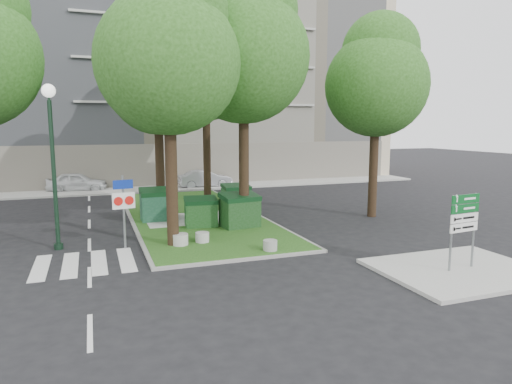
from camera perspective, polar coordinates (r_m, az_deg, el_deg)
name	(u,v)px	position (r m, az deg, el deg)	size (l,w,h in m)	color
ground	(230,262)	(15.67, -3.22, -8.72)	(120.00, 120.00, 0.00)	black
median_island	(194,216)	(23.31, -7.74, -2.93)	(6.00, 16.00, 0.12)	#134112
median_kerb	(194,216)	(23.31, -7.74, -2.96)	(6.30, 16.30, 0.10)	gray
sidewalk_corner	(459,270)	(15.97, 24.07, -8.90)	(5.00, 4.00, 0.12)	#999993
building_sidewalk	(156,189)	(33.44, -12.42, 0.38)	(42.00, 3.00, 0.12)	#999993
zebra_crossing	(113,261)	(16.52, -17.47, -8.18)	(5.00, 3.00, 0.01)	silver
apartment_building	(141,84)	(40.72, -14.23, 12.92)	(41.00, 12.00, 16.00)	#C4AF93
tree_median_near_left	(170,48)	(17.37, -10.67, 17.23)	(5.20, 5.20, 10.53)	black
tree_median_near_right	(245,44)	(20.24, -1.39, 18.00)	(5.60, 5.60, 11.46)	black
tree_median_mid	(159,76)	(23.77, -12.07, 13.94)	(4.80, 4.80, 9.99)	black
tree_median_far	(207,60)	(27.47, -6.18, 16.12)	(5.80, 5.80, 11.93)	black
tree_street_right	(378,76)	(23.70, 14.97, 13.87)	(5.00, 5.00, 10.06)	black
dumpster_a	(158,205)	(22.11, -12.12, -1.54)	(1.67, 1.17, 1.55)	#103C25
dumpster_b	(201,212)	(20.49, -6.90, -2.50)	(1.52, 1.14, 1.33)	#113B11
dumpster_c	(240,210)	(20.23, -2.04, -2.30)	(1.79, 1.37, 1.53)	black
dumpster_d	(236,197)	(24.63, -2.51, -0.57)	(1.52, 1.11, 1.36)	#15441C
bollard_left	(180,239)	(17.51, -9.44, -5.86)	(0.59, 0.59, 0.42)	#A7A6A1
bollard_right	(270,245)	(16.57, 1.78, -6.66)	(0.52, 0.52, 0.37)	gray
bollard_mid	(202,237)	(17.83, -6.73, -5.62)	(0.53, 0.53, 0.38)	#A5A5A0
litter_bin	(236,200)	(25.28, -2.47, -1.04)	(0.39, 0.39, 0.69)	gold
street_lamp	(52,147)	(18.15, -24.13, 5.13)	(0.48, 0.48, 6.05)	black
traffic_sign_pole	(123,202)	(17.61, -16.23, -1.20)	(0.83, 0.16, 2.77)	slate
directional_sign	(464,220)	(15.57, 24.52, -3.16)	(1.18, 0.19, 2.37)	slate
car_white	(77,182)	(34.09, -21.47, 1.19)	(1.59, 3.96, 1.35)	silver
car_silver	(205,179)	(33.95, -6.37, 1.64)	(1.37, 3.92, 1.29)	#97999E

